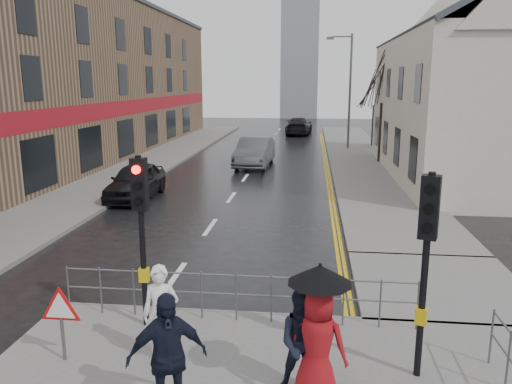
% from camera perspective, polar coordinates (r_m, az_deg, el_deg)
% --- Properties ---
extents(ground, '(120.00, 120.00, 0.00)m').
position_cam_1_polar(ground, '(10.47, -13.79, -15.59)').
color(ground, black).
rests_on(ground, ground).
extents(left_pavement, '(4.00, 44.00, 0.14)m').
position_cam_1_polar(left_pavement, '(33.48, -10.87, 4.03)').
color(left_pavement, '#605E5B').
rests_on(left_pavement, ground).
extents(right_pavement, '(4.00, 40.00, 0.14)m').
position_cam_1_polar(right_pavement, '(34.11, 11.60, 4.15)').
color(right_pavement, '#605E5B').
rests_on(right_pavement, ground).
extents(pavement_bridge_right, '(4.00, 4.20, 0.14)m').
position_cam_1_polar(pavement_bridge_right, '(12.96, 20.13, -10.03)').
color(pavement_bridge_right, '#605E5B').
rests_on(pavement_bridge_right, ground).
extents(building_left_terrace, '(8.00, 42.00, 10.00)m').
position_cam_1_polar(building_left_terrace, '(34.28, -20.74, 11.93)').
color(building_left_terrace, '#7E6049').
rests_on(building_left_terrace, ground).
extents(building_right_cream, '(9.00, 16.40, 10.10)m').
position_cam_1_polar(building_right_cream, '(27.99, 24.83, 11.19)').
color(building_right_cream, beige).
rests_on(building_right_cream, ground).
extents(church_tower, '(5.00, 5.00, 18.00)m').
position_cam_1_polar(church_tower, '(70.77, 5.05, 15.79)').
color(church_tower, gray).
rests_on(church_tower, ground).
extents(traffic_signal_near_left, '(0.28, 0.27, 3.40)m').
position_cam_1_polar(traffic_signal_near_left, '(9.69, -13.03, -2.23)').
color(traffic_signal_near_left, black).
rests_on(traffic_signal_near_left, near_pavement).
extents(traffic_signal_near_right, '(0.34, 0.33, 3.40)m').
position_cam_1_polar(traffic_signal_near_right, '(8.20, 18.96, -5.28)').
color(traffic_signal_near_right, black).
rests_on(traffic_signal_near_right, near_pavement).
extents(guard_railing_front, '(7.14, 0.04, 1.00)m').
position_cam_1_polar(guard_railing_front, '(10.16, -2.28, -10.73)').
color(guard_railing_front, '#595B5E').
rests_on(guard_railing_front, near_pavement).
extents(warning_sign, '(0.80, 0.07, 1.35)m').
position_cam_1_polar(warning_sign, '(9.34, -21.45, -12.60)').
color(warning_sign, '#595B5E').
rests_on(warning_sign, near_pavement).
extents(street_lamp, '(1.83, 0.25, 8.00)m').
position_cam_1_polar(street_lamp, '(36.71, 10.43, 12.04)').
color(street_lamp, '#595B5E').
rests_on(street_lamp, right_pavement).
extents(tree_near, '(2.40, 2.40, 6.58)m').
position_cam_1_polar(tree_near, '(30.90, 14.40, 12.61)').
color(tree_near, black).
rests_on(tree_near, right_pavement).
extents(tree_far, '(2.40, 2.40, 5.64)m').
position_cam_1_polar(tree_far, '(38.91, 13.48, 11.50)').
color(tree_far, black).
rests_on(tree_far, right_pavement).
extents(pedestrian_a, '(0.65, 0.45, 1.73)m').
position_cam_1_polar(pedestrian_a, '(8.87, -10.80, -13.56)').
color(pedestrian_a, white).
rests_on(pedestrian_a, near_pavement).
extents(pedestrian_b, '(0.84, 0.66, 1.71)m').
position_cam_1_polar(pedestrian_b, '(7.93, 5.56, -16.79)').
color(pedestrian_b, black).
rests_on(pedestrian_b, near_pavement).
extents(pedestrian_with_umbrella, '(1.02, 0.96, 2.16)m').
position_cam_1_polar(pedestrian_with_umbrella, '(7.69, 7.14, -15.31)').
color(pedestrian_with_umbrella, maroon).
rests_on(pedestrian_with_umbrella, near_pavement).
extents(pedestrian_d, '(1.22, 0.90, 1.93)m').
position_cam_1_polar(pedestrian_d, '(7.43, -10.15, -18.14)').
color(pedestrian_d, black).
rests_on(pedestrian_d, near_pavement).
extents(car_parked, '(1.89, 4.41, 1.48)m').
position_cam_1_polar(car_parked, '(21.77, -13.56, 1.22)').
color(car_parked, black).
rests_on(car_parked, ground).
extents(car_mid, '(2.05, 5.16, 1.67)m').
position_cam_1_polar(car_mid, '(29.36, -0.15, 4.60)').
color(car_mid, '#434648').
rests_on(car_mid, ground).
extents(car_far, '(2.55, 5.61, 1.59)m').
position_cam_1_polar(car_far, '(47.48, 4.94, 7.53)').
color(car_far, black).
rests_on(car_far, ground).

